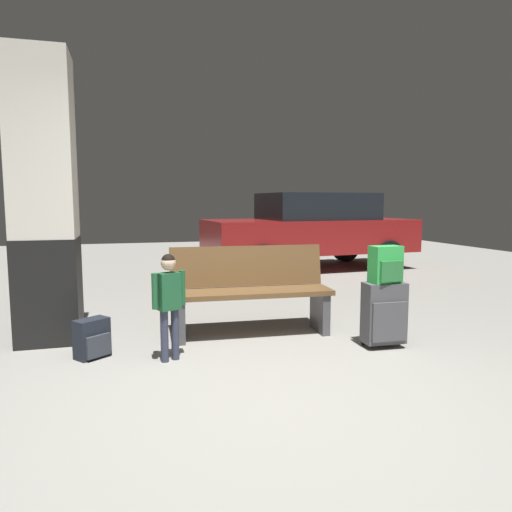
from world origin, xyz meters
The scene contains 8 objects.
ground_plane centered at (0.00, 4.00, -0.05)m, with size 18.00×18.00×0.10m, color gray.
structural_pillar centered at (-1.70, 2.02, 1.35)m, with size 0.57×0.57×2.72m.
bench centered at (0.23, 1.74, 0.44)m, with size 1.62×0.61×0.89m.
suitcase centered at (1.31, 0.97, 0.32)m, with size 0.39×0.24×0.60m.
backpack_bright centered at (1.31, 0.97, 0.77)m, with size 0.29×0.21×0.34m.
child centered at (-0.64, 1.12, 0.56)m, with size 0.29×0.18×0.91m.
backpack_dark_floor centered at (-1.28, 1.37, 0.17)m, with size 0.32×0.31×0.34m.
parked_car_near centered at (2.61, 5.98, 0.81)m, with size 4.21×2.02×1.51m.
Camera 1 is at (-0.97, -2.83, 1.34)m, focal length 33.13 mm.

